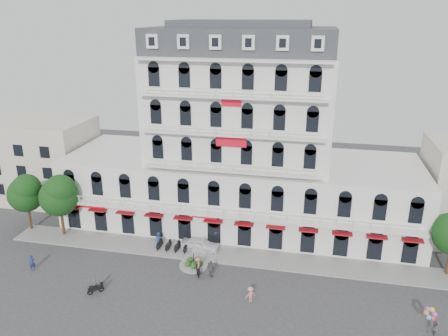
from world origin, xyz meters
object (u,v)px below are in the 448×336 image
(balloon_vendor, at_px, (432,322))
(rider_west, at_px, (95,286))
(rider_center, at_px, (198,266))
(parked_car, at_px, (201,244))

(balloon_vendor, bearing_deg, rider_west, -178.85)
(balloon_vendor, bearing_deg, rider_center, 168.03)
(rider_center, xyz_separation_m, balloon_vendor, (22.34, -4.74, 0.23))
(parked_car, height_order, rider_west, rider_west)
(parked_car, bearing_deg, rider_west, 144.79)
(parked_car, xyz_separation_m, balloon_vendor, (23.37, -9.68, 0.52))
(rider_west, height_order, balloon_vendor, balloon_vendor)
(rider_west, bearing_deg, balloon_vendor, -39.77)
(rider_center, bearing_deg, rider_west, -77.56)
(parked_car, distance_m, balloon_vendor, 25.30)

